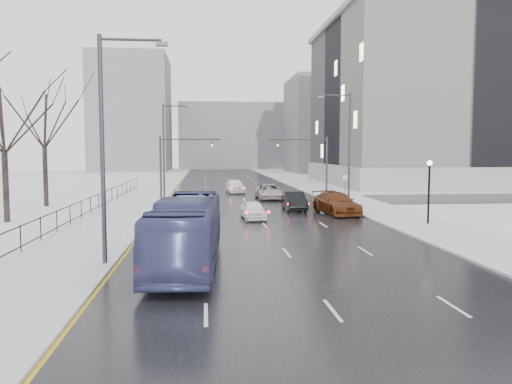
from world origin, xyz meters
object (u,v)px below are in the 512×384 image
object	(u,v)px
tree_park_e	(47,207)
sedan_center_near	(253,210)
streetlight_l_far	(166,146)
streetlight_r_mid	(347,144)
sedan_center_far	(235,186)
sedan_right_cross	(269,192)
no_uturn_sign	(345,180)
sedan_right_far	(336,203)
bus	(187,231)
streetlight_l_near	(107,138)
lamppost_r_mid	(429,183)
mast_signal_right	(316,160)
tree_park_d	(7,224)
mast_signal_left	(171,160)
sedan_right_near	(294,201)

from	to	relation	value
tree_park_e	sedan_center_near	world-z (taller)	tree_park_e
streetlight_l_far	sedan_center_near	size ratio (longest dim) A/B	2.51
streetlight_l_far	sedan_center_near	world-z (taller)	streetlight_l_far
tree_park_e	streetlight_r_mid	bearing A→B (deg)	-8.63
sedan_center_far	sedan_right_cross	bearing A→B (deg)	-71.70
streetlight_l_far	no_uturn_sign	bearing A→B (deg)	-24.73
no_uturn_sign	sedan_right_cross	xyz separation A→B (m)	(-6.56, 5.27, -1.49)
tree_park_e	streetlight_r_mid	xyz separation A→B (m)	(26.37, -4.00, 5.62)
tree_park_e	sedan_right_far	world-z (taller)	tree_park_e
bus	sedan_center_near	xyz separation A→B (m)	(4.30, 14.49, -0.83)
streetlight_l_near	lamppost_r_mid	bearing A→B (deg)	27.55
mast_signal_right	sedan_center_far	distance (m)	12.46
mast_signal_right	sedan_right_cross	xyz separation A→B (m)	(-4.69, 1.27, -3.30)
tree_park_e	sedan_center_far	bearing A→B (deg)	36.58
streetlight_r_mid	sedan_center_far	xyz separation A→B (m)	(-8.67, 17.14, -4.73)
streetlight_l_far	sedan_right_cross	distance (m)	12.14
tree_park_d	lamppost_r_mid	world-z (taller)	tree_park_d
sedan_right_cross	sedan_center_far	world-z (taller)	sedan_center_far
bus	sedan_right_cross	xyz separation A→B (m)	(7.44, 29.51, -0.74)
tree_park_e	sedan_center_near	size ratio (longest dim) A/B	3.39
tree_park_d	bus	world-z (taller)	tree_park_d
mast_signal_left	sedan_right_far	size ratio (longest dim) A/B	1.10
mast_signal_right	sedan_right_cross	bearing A→B (deg)	164.80
sedan_center_far	bus	bearing A→B (deg)	-100.03
mast_signal_left	sedan_right_near	distance (m)	14.18
sedan_right_cross	mast_signal_right	bearing A→B (deg)	-16.19
sedan_right_cross	sedan_right_far	distance (m)	13.27
tree_park_e	sedan_center_far	distance (m)	22.06
lamppost_r_mid	mast_signal_right	xyz separation A→B (m)	(-3.67, 18.00, 1.16)
tree_park_d	sedan_center_near	size ratio (longest dim) A/B	3.14
bus	tree_park_d	bearing A→B (deg)	135.94
bus	sedan_center_near	distance (m)	15.14
no_uturn_sign	bus	size ratio (longest dim) A/B	0.25
tree_park_d	streetlight_r_mid	bearing A→B (deg)	13.01
streetlight_l_near	sedan_right_cross	size ratio (longest dim) A/B	1.80
streetlight_r_mid	sedan_right_far	bearing A→B (deg)	-117.11
sedan_center_far	tree_park_d	bearing A→B (deg)	-130.25
lamppost_r_mid	sedan_right_near	bearing A→B (deg)	128.43
mast_signal_right	no_uturn_sign	xyz separation A→B (m)	(1.87, -4.00, -1.81)
streetlight_l_far	sedan_center_far	size ratio (longest dim) A/B	2.02
mast_signal_right	sedan_center_near	size ratio (longest dim) A/B	1.63
tree_park_e	streetlight_l_far	bearing A→B (deg)	38.57
bus	sedan_right_cross	size ratio (longest dim) A/B	1.95
tree_park_e	no_uturn_sign	distance (m)	27.50
streetlight_l_far	tree_park_e	bearing A→B (deg)	-141.43
tree_park_e	streetlight_l_near	size ratio (longest dim) A/B	1.35
bus	mast_signal_right	bearing A→B (deg)	70.30
bus	sedan_right_far	xyz separation A→B (m)	(11.20, 16.78, -0.65)
streetlight_r_mid	mast_signal_right	world-z (taller)	streetlight_r_mid
mast_signal_left	bus	bearing A→B (deg)	-84.89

